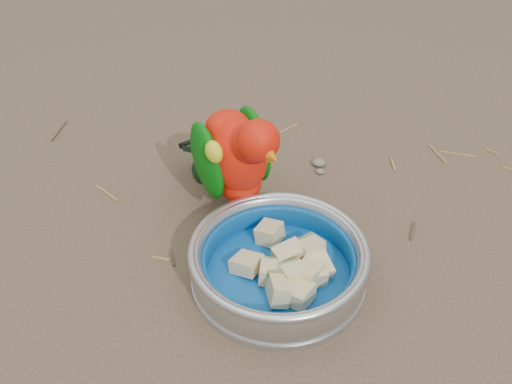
{
  "coord_description": "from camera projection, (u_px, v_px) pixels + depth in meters",
  "views": [
    {
      "loc": [
        -0.05,
        -0.49,
        0.57
      ],
      "look_at": [
        -0.03,
        0.14,
        0.08
      ],
      "focal_mm": 40.0,
      "sensor_mm": 36.0,
      "label": 1
    }
  ],
  "objects": [
    {
      "name": "lory_parrot",
      "position": [
        237.0,
        164.0,
        0.82
      ],
      "size": [
        0.21,
        0.25,
        0.18
      ],
      "primitive_type": null,
      "rotation": [
        0.0,
        0.0,
        -2.6
      ],
      "color": "red",
      "rests_on": "ground"
    },
    {
      "name": "fruit_wedges",
      "position": [
        279.0,
        264.0,
        0.75
      ],
      "size": [
        0.14,
        0.14,
        0.03
      ],
      "primitive_type": null,
      "color": "#D4B885",
      "rests_on": "food_bowl"
    },
    {
      "name": "food_bowl",
      "position": [
        278.0,
        276.0,
        0.76
      ],
      "size": [
        0.23,
        0.23,
        0.02
      ],
      "primitive_type": "cylinder",
      "color": "#B2B2BA",
      "rests_on": "ground"
    },
    {
      "name": "ground_debris",
      "position": [
        307.0,
        267.0,
        0.79
      ],
      "size": [
        0.9,
        0.8,
        0.01
      ],
      "primitive_type": null,
      "color": "olive",
      "rests_on": "ground"
    },
    {
      "name": "ground",
      "position": [
        281.0,
        305.0,
        0.73
      ],
      "size": [
        60.0,
        60.0,
        0.0
      ],
      "primitive_type": "plane",
      "color": "brown"
    },
    {
      "name": "bowl_wall",
      "position": [
        279.0,
        260.0,
        0.75
      ],
      "size": [
        0.23,
        0.23,
        0.04
      ],
      "primitive_type": null,
      "color": "#B2B2BA",
      "rests_on": "food_bowl"
    }
  ]
}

